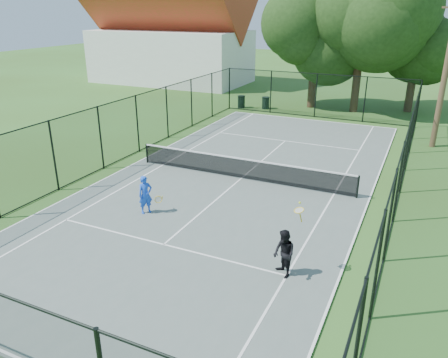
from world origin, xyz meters
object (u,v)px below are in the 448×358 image
at_px(utility_pole, 445,73).
at_px(player_blue, 146,195).
at_px(tennis_net, 242,167).
at_px(trash_bin_left, 241,102).
at_px(trash_bin_right, 266,103).
at_px(player_black, 284,254).

relative_size(utility_pole, player_blue, 5.48).
relative_size(tennis_net, trash_bin_left, 11.05).
xyz_separation_m(trash_bin_left, player_blue, (3.95, -18.31, 0.31)).
bearing_deg(tennis_net, player_blue, -111.59).
distance_m(trash_bin_right, utility_pole, 13.14).
bearing_deg(tennis_net, trash_bin_right, 105.84).
distance_m(tennis_net, utility_pole, 12.26).
height_order(trash_bin_right, player_blue, player_blue).
distance_m(tennis_net, player_black, 7.57).
relative_size(trash_bin_left, player_blue, 0.64).
distance_m(tennis_net, trash_bin_left, 14.83).
bearing_deg(trash_bin_left, utility_pole, -19.17).
distance_m(player_blue, player_black, 6.11).
distance_m(trash_bin_right, player_blue, 18.88).
bearing_deg(utility_pole, trash_bin_left, 160.83).
bearing_deg(trash_bin_left, player_blue, -77.83).
bearing_deg(trash_bin_left, tennis_net, -67.00).
bearing_deg(utility_pole, trash_bin_right, 156.26).
bearing_deg(player_black, utility_pole, 76.91).
bearing_deg(utility_pole, player_blue, -124.63).
bearing_deg(tennis_net, trash_bin_left, 113.00).
bearing_deg(trash_bin_right, player_black, -68.70).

